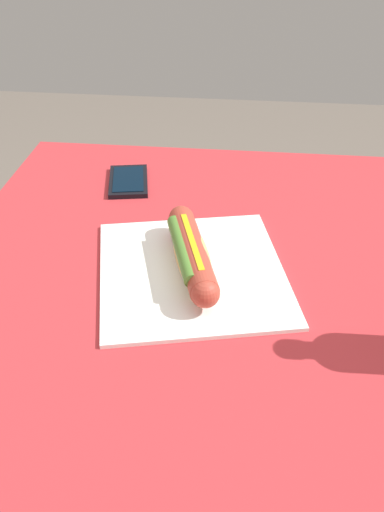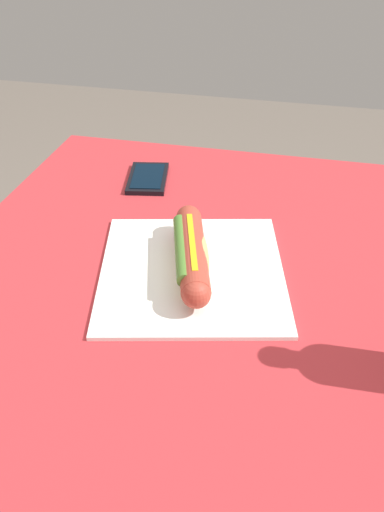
# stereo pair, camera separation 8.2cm
# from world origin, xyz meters

# --- Properties ---
(dining_table) EXTENTS (1.01, 0.85, 0.75)m
(dining_table) POSITION_xyz_m (0.00, 0.00, 0.61)
(dining_table) COLOR brown
(dining_table) RESTS_ON ground
(paper_wrapper) EXTENTS (0.34, 0.32, 0.01)m
(paper_wrapper) POSITION_xyz_m (0.07, 0.06, 0.76)
(paper_wrapper) COLOR white
(paper_wrapper) RESTS_ON dining_table
(hot_dog) EXTENTS (0.22, 0.10, 0.05)m
(hot_dog) POSITION_xyz_m (0.07, 0.06, 0.79)
(hot_dog) COLOR tan
(hot_dog) RESTS_ON paper_wrapper
(cell_phone) EXTENTS (0.13, 0.09, 0.01)m
(cell_phone) POSITION_xyz_m (0.34, 0.20, 0.76)
(cell_phone) COLOR black
(cell_phone) RESTS_ON dining_table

